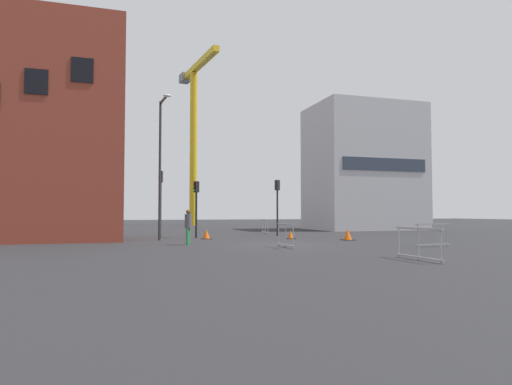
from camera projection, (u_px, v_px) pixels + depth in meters
name	position (u px, v px, depth m)	size (l,w,h in m)	color
ground	(282.00, 245.00, 21.85)	(160.00, 160.00, 0.00)	#28282B
brick_building	(25.00, 131.00, 25.68)	(10.84, 6.78, 12.44)	brown
office_block	(363.00, 168.00, 42.51)	(9.69, 7.30, 11.57)	#B7B7BC
construction_crane	(194.00, 121.00, 56.41)	(2.79, 13.09, 20.12)	gold
streetlamp_tall	(161.00, 157.00, 25.73)	(0.48, 2.06, 8.02)	#2D2D30
traffic_light_median	(196.00, 199.00, 28.40)	(0.39, 0.35, 3.55)	black
traffic_light_near	(277.00, 198.00, 30.94)	(0.34, 0.39, 3.82)	#232326
traffic_light_crosswalk	(161.00, 193.00, 28.40)	(0.30, 0.39, 4.20)	#2D2D30
pedestrian_walking	(188.00, 224.00, 22.10)	(0.34, 0.34, 1.73)	#2D844C
safety_barrier_front	(433.00, 235.00, 20.88)	(1.97, 0.27, 1.08)	gray
safety_barrier_mid_span	(286.00, 235.00, 20.35)	(0.07, 2.00, 1.08)	gray
safety_barrier_right_run	(265.00, 226.00, 33.96)	(0.34, 2.18, 1.08)	#9EA0A5
safety_barrier_left_run	(418.00, 243.00, 14.91)	(0.06, 2.40, 1.08)	#9EA0A5
traffic_cone_striped	(206.00, 234.00, 27.01)	(0.58, 0.58, 0.59)	black
traffic_cone_by_barrier	(348.00, 235.00, 25.89)	(0.67, 0.67, 0.68)	black
traffic_cone_on_verge	(291.00, 235.00, 27.22)	(0.51, 0.51, 0.51)	black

